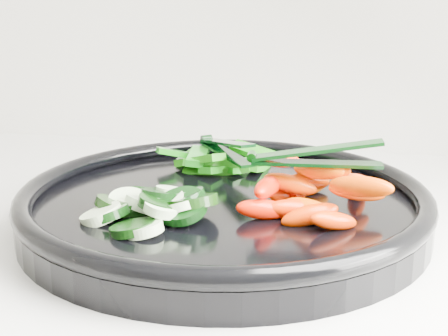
# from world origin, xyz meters

# --- Properties ---
(veggie_tray) EXTENTS (0.45, 0.45, 0.04)m
(veggie_tray) POSITION_xyz_m (-0.10, 1.69, 0.95)
(veggie_tray) COLOR black
(veggie_tray) RESTS_ON counter
(cucumber_pile) EXTENTS (0.13, 0.13, 0.04)m
(cucumber_pile) POSITION_xyz_m (-0.16, 1.64, 0.96)
(cucumber_pile) COLOR black
(cucumber_pile) RESTS_ON veggie_tray
(carrot_pile) EXTENTS (0.13, 0.14, 0.05)m
(carrot_pile) POSITION_xyz_m (-0.02, 1.68, 0.97)
(carrot_pile) COLOR red
(carrot_pile) RESTS_ON veggie_tray
(pepper_pile) EXTENTS (0.13, 0.10, 0.04)m
(pepper_pile) POSITION_xyz_m (-0.14, 1.79, 0.96)
(pepper_pile) COLOR #0E6809
(pepper_pile) RESTS_ON veggie_tray
(tong_carrot) EXTENTS (0.11, 0.03, 0.02)m
(tong_carrot) POSITION_xyz_m (-0.02, 1.67, 1.00)
(tong_carrot) COLOR black
(tong_carrot) RESTS_ON carrot_pile
(tong_pepper) EXTENTS (0.08, 0.10, 0.02)m
(tong_pepper) POSITION_xyz_m (-0.12, 1.78, 0.98)
(tong_pepper) COLOR black
(tong_pepper) RESTS_ON pepper_pile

